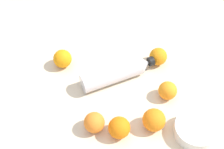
% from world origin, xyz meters
% --- Properties ---
extents(ground_plane, '(2.40, 2.40, 0.00)m').
position_xyz_m(ground_plane, '(0.00, 0.00, 0.00)').
color(ground_plane, beige).
extents(water_bottle, '(0.16, 0.30, 0.07)m').
position_xyz_m(water_bottle, '(0.02, 0.03, 0.04)').
color(water_bottle, silver).
rests_on(water_bottle, ground_plane).
extents(orange_0, '(0.07, 0.07, 0.07)m').
position_xyz_m(orange_0, '(-0.18, -0.08, 0.04)').
color(orange_0, orange).
rests_on(orange_0, ground_plane).
extents(orange_1, '(0.07, 0.07, 0.07)m').
position_xyz_m(orange_1, '(0.07, 0.21, 0.04)').
color(orange_1, orange).
rests_on(orange_1, ground_plane).
extents(orange_2, '(0.07, 0.07, 0.07)m').
position_xyz_m(orange_2, '(0.13, -0.18, 0.04)').
color(orange_2, orange).
rests_on(orange_2, ground_plane).
extents(orange_3, '(0.07, 0.07, 0.07)m').
position_xyz_m(orange_3, '(0.20, -0.13, 0.04)').
color(orange_3, orange).
rests_on(orange_3, ground_plane).
extents(orange_4, '(0.07, 0.07, 0.07)m').
position_xyz_m(orange_4, '(0.21, 0.11, 0.03)').
color(orange_4, orange).
rests_on(orange_4, ground_plane).
extents(orange_5, '(0.08, 0.08, 0.08)m').
position_xyz_m(orange_5, '(0.26, -0.03, 0.04)').
color(orange_5, orange).
rests_on(orange_5, ground_plane).
extents(ceramic_bowl, '(0.14, 0.14, 0.04)m').
position_xyz_m(ceramic_bowl, '(0.38, 0.05, 0.02)').
color(ceramic_bowl, white).
rests_on(ceramic_bowl, ground_plane).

